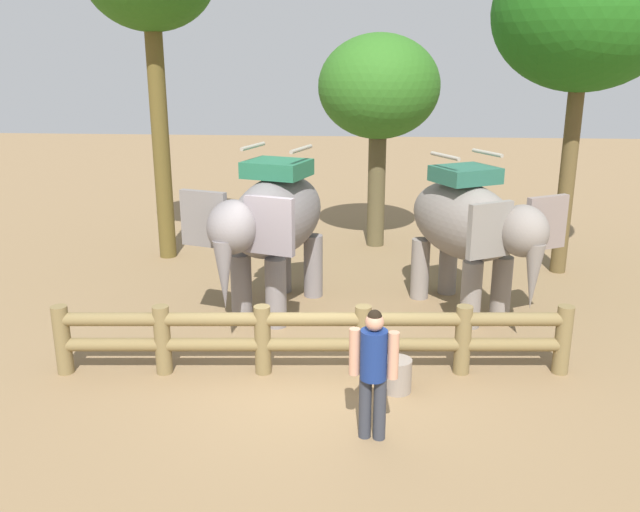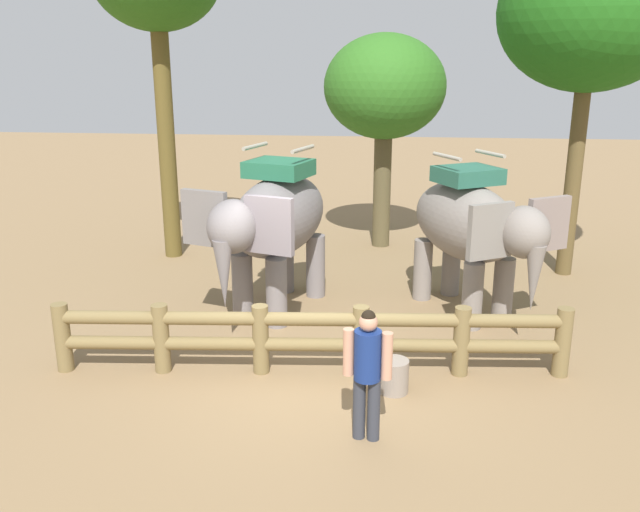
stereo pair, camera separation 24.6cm
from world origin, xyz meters
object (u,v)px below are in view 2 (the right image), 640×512
Objects in this scene: elephant_near_left at (274,222)px; tourist_woman_in_black at (367,366)px; log_fence at (311,335)px; elephant_center at (472,227)px; tree_far_left at (385,89)px; tree_back_center at (591,14)px; feed_bucket at (394,376)px.

elephant_near_left is 4.54m from tourist_woman_in_black.
log_fence is 1.95m from tourist_woman_in_black.
tree_far_left reaches higher than elephant_center.
log_fence is 7.79m from tree_far_left.
tree_back_center reaches higher than elephant_near_left.
feed_bucket is at bearing -53.17° from elephant_near_left.
feed_bucket is at bearing -87.71° from tree_far_left.
tourist_woman_in_black is (0.88, -1.70, 0.37)m from log_fence.
feed_bucket is at bearing 74.54° from tourist_woman_in_black.
tree_back_center reaches higher than tree_far_left.
tree_back_center is at bearing 57.33° from feed_bucket.
log_fence is at bearing -68.91° from elephant_near_left.
tree_back_center reaches higher than feed_bucket.
elephant_near_left is at bearing -111.65° from tree_far_left.
elephant_near_left is 3.49m from elephant_center.
tree_back_center is (3.96, -1.82, 1.53)m from tree_far_left.
elephant_near_left is 0.52× the size of tree_back_center.
elephant_center is at bearing 66.81° from feed_bucket.
elephant_center is 5.06m from tree_back_center.
feed_bucket is (-3.66, -5.71, -5.05)m from tree_back_center.
elephant_near_left is (-0.93, 2.40, 1.09)m from log_fence.
elephant_near_left is 5.42m from tree_far_left.
tourist_woman_in_black is 3.54× the size of feed_bucket.
elephant_center is (2.55, 2.63, 1.03)m from log_fence.
elephant_near_left is 0.72× the size of tree_far_left.
tree_far_left is 8.31m from feed_bucket.
log_fence is 1.10× the size of tree_back_center.
tree_far_left reaches higher than log_fence.
tree_far_left is at bearing 110.21° from elephant_center.
tree_far_left is at bearing 92.29° from feed_bucket.
tree_back_center is (4.88, 5.24, 4.68)m from log_fence.
elephant_near_left reaches higher than tourist_woman_in_black.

